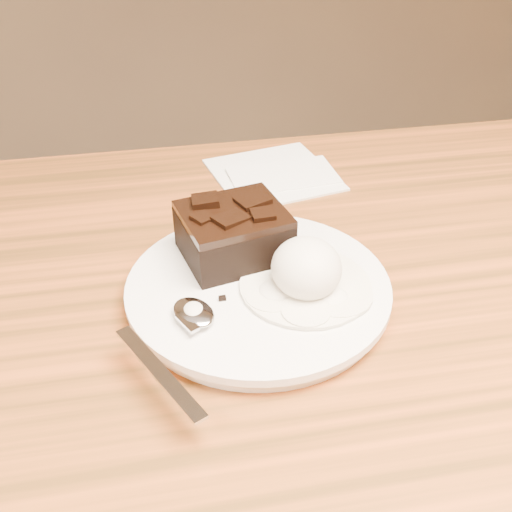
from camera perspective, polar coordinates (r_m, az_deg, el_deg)
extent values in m
cylinder|color=white|center=(0.54, 0.20, -3.26)|extent=(0.23, 0.23, 0.02)
cube|color=black|center=(0.56, -2.05, 1.77)|extent=(0.10, 0.09, 0.04)
ellipsoid|color=white|center=(0.52, 4.61, -1.09)|extent=(0.06, 0.06, 0.05)
cylinder|color=white|center=(0.53, 4.51, -2.76)|extent=(0.11, 0.11, 0.00)
cube|color=white|center=(0.74, 1.57, 7.50)|extent=(0.15, 0.15, 0.01)
cube|color=black|center=(0.55, 6.27, -1.10)|extent=(0.01, 0.01, 0.00)
cube|color=black|center=(0.50, -6.56, -5.33)|extent=(0.01, 0.01, 0.00)
cube|color=black|center=(0.52, -3.08, -3.87)|extent=(0.01, 0.00, 0.00)
cube|color=black|center=(0.50, 0.97, -5.12)|extent=(0.01, 0.01, 0.00)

